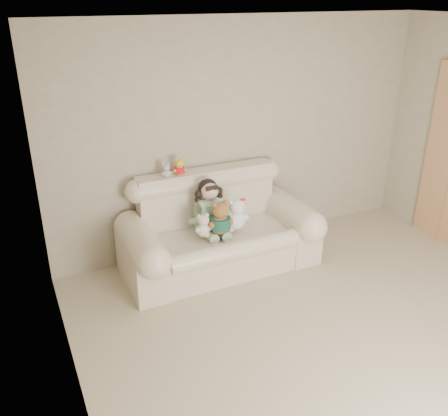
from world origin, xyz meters
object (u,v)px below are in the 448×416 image
brown_teddy (220,214)px  sofa (220,225)px  white_cat (237,211)px  seated_child (209,206)px  cream_teddy (203,223)px

brown_teddy → sofa: bearing=47.7°
sofa → white_cat: 0.27m
seated_child → white_cat: bearing=-53.4°
white_cat → cream_teddy: bearing=164.7°
seated_child → cream_teddy: size_ratio=2.04×
sofa → cream_teddy: bearing=-150.9°
brown_teddy → white_cat: bearing=-9.9°
cream_teddy → brown_teddy: bearing=-27.1°
sofa → cream_teddy: size_ratio=7.14×
sofa → brown_teddy: bearing=-114.0°
seated_child → white_cat: (0.22, -0.21, -0.01)m
sofa → white_cat: bearing=-45.4°
brown_teddy → cream_teddy: bearing=155.4°
white_cat → sofa: bearing=117.9°
seated_child → brown_teddy: 0.24m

